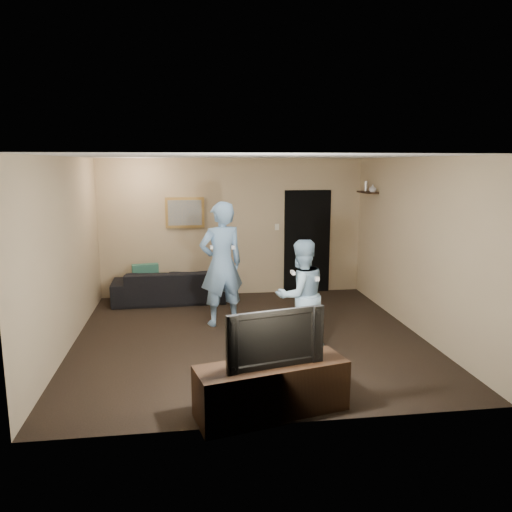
{
  "coord_description": "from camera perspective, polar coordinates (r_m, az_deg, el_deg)",
  "views": [
    {
      "loc": [
        -0.86,
        -6.92,
        2.51
      ],
      "look_at": [
        0.14,
        0.3,
        1.15
      ],
      "focal_mm": 35.0,
      "sensor_mm": 36.0,
      "label": 1
    }
  ],
  "objects": [
    {
      "name": "wall_back",
      "position": [
        9.54,
        -2.66,
        3.27
      ],
      "size": [
        5.0,
        0.04,
        2.6
      ],
      "primitive_type": "cube",
      "color": "tan",
      "rests_on": "ground"
    },
    {
      "name": "sofa",
      "position": [
        9.29,
        -9.86,
        -3.37
      ],
      "size": [
        2.05,
        0.84,
        0.59
      ],
      "primitive_type": "imported",
      "rotation": [
        0.0,
        0.0,
        3.16
      ],
      "color": "black",
      "rests_on": "ground"
    },
    {
      "name": "doorway",
      "position": [
        9.79,
        5.85,
        1.64
      ],
      "size": [
        0.9,
        0.06,
        2.0
      ],
      "primitive_type": "cube",
      "color": "black",
      "rests_on": "ground"
    },
    {
      "name": "painting_canvas",
      "position": [
        9.41,
        -8.14,
        4.92
      ],
      "size": [
        0.62,
        0.01,
        0.47
      ],
      "primitive_type": "cube",
      "color": "slate",
      "rests_on": "painting_frame"
    },
    {
      "name": "throw_pillow",
      "position": [
        9.28,
        -12.51,
        -2.33
      ],
      "size": [
        0.49,
        0.24,
        0.47
      ],
      "primitive_type": "cube",
      "rotation": [
        0.0,
        0.0,
        0.2
      ],
      "color": "#1A5043",
      "rests_on": "sofa"
    },
    {
      "name": "wii_player_right",
      "position": [
        6.77,
        5.13,
        -4.46
      ],
      "size": [
        0.88,
        0.77,
        1.52
      ],
      "color": "#91B7D3",
      "rests_on": "ground"
    },
    {
      "name": "television",
      "position": [
        5.02,
        1.84,
        -9.11
      ],
      "size": [
        1.02,
        0.37,
        0.59
      ],
      "primitive_type": "imported",
      "rotation": [
        0.0,
        0.0,
        0.23
      ],
      "color": "black",
      "rests_on": "tv_console"
    },
    {
      "name": "wall_left",
      "position": [
        7.21,
        -20.92,
        0.21
      ],
      "size": [
        0.04,
        5.0,
        2.6
      ],
      "primitive_type": "cube",
      "color": "tan",
      "rests_on": "ground"
    },
    {
      "name": "ground",
      "position": [
        7.41,
        -0.78,
        -9.23
      ],
      "size": [
        5.0,
        5.0,
        0.0
      ],
      "primitive_type": "plane",
      "color": "black",
      "rests_on": "ground"
    },
    {
      "name": "wall_front",
      "position": [
        4.66,
        3.01,
        -4.5
      ],
      "size": [
        5.0,
        0.04,
        2.6
      ],
      "primitive_type": "cube",
      "color": "tan",
      "rests_on": "ground"
    },
    {
      "name": "painting_frame",
      "position": [
        9.44,
        -8.14,
        4.93
      ],
      "size": [
        0.72,
        0.05,
        0.57
      ],
      "primitive_type": "cube",
      "color": "olive",
      "rests_on": "wall_back"
    },
    {
      "name": "tv_console",
      "position": [
        5.24,
        1.8,
        -14.98
      ],
      "size": [
        1.62,
        0.84,
        0.55
      ],
      "primitive_type": "cube",
      "rotation": [
        0.0,
        0.0,
        0.23
      ],
      "color": "black",
      "rests_on": "ground"
    },
    {
      "name": "wall_right",
      "position": [
        7.79,
        17.78,
        1.12
      ],
      "size": [
        0.04,
        5.0,
        2.6
      ],
      "primitive_type": "cube",
      "color": "tan",
      "rests_on": "ground"
    },
    {
      "name": "wii_player_left",
      "position": [
        7.75,
        -3.97,
        -0.92
      ],
      "size": [
        0.81,
        0.66,
        1.94
      ],
      "color": "#7BA7D5",
      "rests_on": "ground"
    },
    {
      "name": "wall_shelf",
      "position": [
        9.32,
        12.62,
        7.12
      ],
      "size": [
        0.2,
        0.6,
        0.03
      ],
      "primitive_type": "cube",
      "color": "black",
      "rests_on": "wall_right"
    },
    {
      "name": "shelf_vase",
      "position": [
        9.08,
        13.2,
        7.54
      ],
      "size": [
        0.16,
        0.16,
        0.14
      ],
      "primitive_type": "imported",
      "rotation": [
        0.0,
        0.0,
        -0.26
      ],
      "color": "#BABABF",
      "rests_on": "wall_shelf"
    },
    {
      "name": "ceiling",
      "position": [
        6.97,
        -0.83,
        11.31
      ],
      "size": [
        5.0,
        5.0,
        0.04
      ],
      "primitive_type": "cube",
      "color": "silver",
      "rests_on": "wall_back"
    },
    {
      "name": "shelf_figurine",
      "position": [
        9.4,
        12.46,
        7.8
      ],
      "size": [
        0.06,
        0.06,
        0.18
      ],
      "primitive_type": "cylinder",
      "color": "#B8B8BC",
      "rests_on": "wall_shelf"
    },
    {
      "name": "light_switch",
      "position": [
        9.63,
        2.4,
        3.34
      ],
      "size": [
        0.08,
        0.02,
        0.12
      ],
      "primitive_type": "cube",
      "color": "silver",
      "rests_on": "wall_back"
    }
  ]
}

